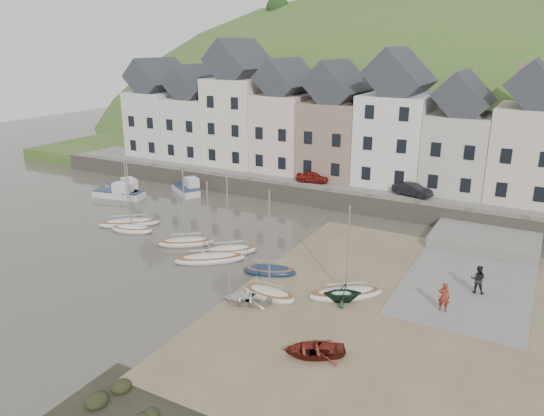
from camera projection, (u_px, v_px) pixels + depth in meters
The scene contains 26 objects.
ground at pixel (231, 271), 36.45m from camera, with size 160.00×160.00×0.00m, color #484339.
quay_land at pixel (374, 168), 62.95m from camera, with size 90.00×30.00×1.50m, color #3B5823.
quay_street at pixel (340, 184), 53.10m from camera, with size 70.00×7.00×0.10m, color slate.
seawall at pixel (326, 198), 50.37m from camera, with size 70.00×1.20×1.80m, color slate.
beach at pixel (383, 307), 31.41m from camera, with size 18.00×26.00×0.06m, color brown.
slipway at pixel (473, 272), 36.25m from camera, with size 8.00×18.00×0.12m, color slate.
hillside at pixel (390, 234), 94.34m from camera, with size 134.40×84.00×84.00m.
townhouse_terrace at pixel (370, 124), 53.45m from camera, with size 61.05×8.00×13.93m.
sailboat_0 at pixel (130, 223), 45.47m from camera, with size 5.04×4.46×6.32m.
sailboat_1 at pixel (132, 229), 43.96m from camera, with size 3.93×2.53×6.32m.
sailboat_2 at pixel (186, 242), 41.10m from camera, with size 4.42×3.85×6.32m.
sailboat_3 at pixel (229, 250), 39.40m from camera, with size 4.20×3.95×6.32m.
sailboat_4 at pixel (210, 258), 37.96m from camera, with size 5.00×4.38×6.32m.
sailboat_5 at pixel (269, 270), 35.98m from camera, with size 4.00×2.60×6.32m.
sailboat_6 at pixel (346, 293), 32.67m from camera, with size 4.69×4.18×6.32m.
sailboat_7 at pixel (269, 294), 32.63m from camera, with size 3.71×1.71×6.32m.
motorboat_0 at pixel (124, 189), 54.84m from camera, with size 5.73×3.96×1.70m.
motorboat_1 at pixel (120, 193), 53.47m from camera, with size 5.60×2.75×1.70m.
motorboat_2 at pixel (187, 188), 55.11m from camera, with size 4.66×3.85×1.70m.
rowboat_white at pixel (248, 298), 31.80m from camera, with size 2.19×3.06×0.63m, color silver.
rowboat_green at pixel (342, 292), 31.90m from camera, with size 2.02×2.34×1.23m, color black.
rowboat_red at pixel (314, 349), 26.48m from camera, with size 2.28×3.19×0.66m, color maroon.
person_red at pixel (444, 297), 30.61m from camera, with size 0.66×0.43×1.81m, color maroon.
person_dark at pixel (478, 279), 32.81m from camera, with size 0.91×0.71×1.86m, color black.
car_left at pixel (312, 177), 53.28m from camera, with size 1.35×3.34×1.14m, color maroon.
car_right at pixel (412, 189), 48.56m from camera, with size 1.30×3.73×1.23m, color black.
Camera 1 is at (18.55, -27.86, 15.38)m, focal length 34.17 mm.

